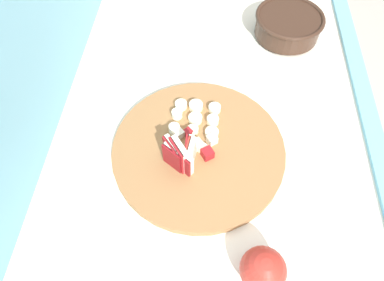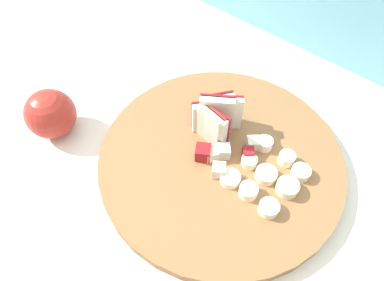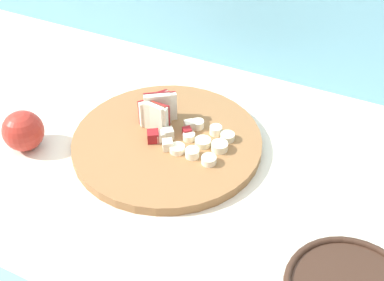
{
  "view_description": "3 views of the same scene",
  "coord_description": "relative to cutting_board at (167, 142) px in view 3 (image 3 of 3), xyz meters",
  "views": [
    {
      "loc": [
        -0.23,
        0.02,
        1.46
      ],
      "look_at": [
        0.14,
        0.05,
        0.89
      ],
      "focal_mm": 32.23,
      "sensor_mm": 36.0,
      "label": 1
    },
    {
      "loc": [
        0.27,
        -0.19,
        1.29
      ],
      "look_at": [
        0.09,
        0.01,
        0.92
      ],
      "focal_mm": 32.19,
      "sensor_mm": 36.0,
      "label": 2
    },
    {
      "loc": [
        0.46,
        -0.55,
        1.45
      ],
      "look_at": [
        0.17,
        0.04,
        0.9
      ],
      "focal_mm": 45.64,
      "sensor_mm": 36.0,
      "label": 3
    }
  ],
  "objects": [
    {
      "name": "tile_backsplash",
      "position": [
        -0.12,
        0.32,
        -0.18
      ],
      "size": [
        2.4,
        0.04,
        1.39
      ],
      "primitive_type": "cube",
      "color": "#6BADC6",
      "rests_on": "ground"
    },
    {
      "name": "whole_apple",
      "position": [
        -0.23,
        -0.11,
        0.03
      ],
      "size": [
        0.07,
        0.07,
        0.07
      ],
      "primitive_type": "sphere",
      "color": "#B22D23",
      "rests_on": "tiled_countertop"
    },
    {
      "name": "apple_wedge_fan",
      "position": [
        -0.04,
        0.03,
        0.04
      ],
      "size": [
        0.06,
        0.06,
        0.06
      ],
      "color": "#B22D23",
      "rests_on": "cutting_board"
    },
    {
      "name": "cutting_board",
      "position": [
        0.0,
        0.0,
        0.0
      ],
      "size": [
        0.34,
        0.34,
        0.02
      ],
      "primitive_type": "cylinder",
      "color": "olive",
      "rests_on": "tiled_countertop"
    },
    {
      "name": "tiled_countertop",
      "position": [
        -0.12,
        -0.04,
        -0.44
      ],
      "size": [
        1.51,
        0.68,
        0.88
      ],
      "color": "silver",
      "rests_on": "ground"
    },
    {
      "name": "banana_slice_rows",
      "position": [
        0.07,
        0.01,
        0.02
      ],
      "size": [
        0.09,
        0.1,
        0.02
      ],
      "color": "white",
      "rests_on": "cutting_board"
    },
    {
      "name": "apple_dice_pile",
      "position": [
        -0.0,
        0.01,
        0.02
      ],
      "size": [
        0.08,
        0.09,
        0.02
      ],
      "color": "maroon",
      "rests_on": "cutting_board"
    }
  ]
}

